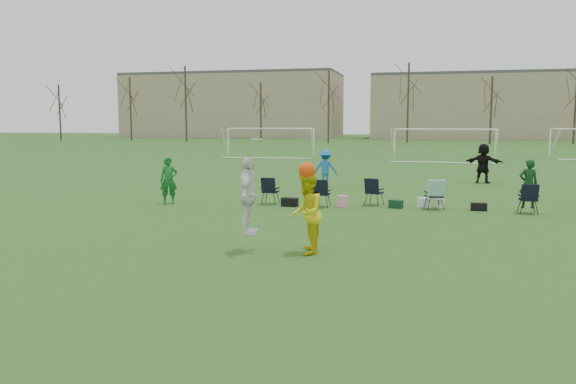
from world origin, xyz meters
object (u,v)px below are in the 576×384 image
(center_contest, at_px, (284,205))
(goal_left, at_px, (270,134))
(fielder_black, at_px, (483,163))
(fielder_green_near, at_px, (169,180))
(fielder_blue, at_px, (325,168))
(goal_mid, at_px, (444,136))

(center_contest, distance_m, goal_left, 34.93)
(fielder_black, bearing_deg, center_contest, 89.90)
(fielder_green_near, xyz_separation_m, goal_left, (-3.82, 27.14, 1.08))
(fielder_black, bearing_deg, fielder_blue, 44.69)
(center_contest, bearing_deg, fielder_green_near, 132.54)
(fielder_green_near, bearing_deg, center_contest, -72.76)
(fielder_blue, relative_size, goal_mid, 0.23)
(center_contest, bearing_deg, goal_mid, 82.22)
(fielder_black, height_order, goal_left, goal_left)
(fielder_green_near, height_order, goal_mid, goal_mid)
(fielder_blue, bearing_deg, fielder_green_near, 55.24)
(goal_left, height_order, goal_mid, same)
(fielder_blue, distance_m, goal_mid, 19.31)
(goal_left, bearing_deg, center_contest, -78.89)
(goal_left, relative_size, goal_mid, 1.00)
(fielder_blue, xyz_separation_m, fielder_black, (7.11, 3.42, 0.11))
(fielder_black, distance_m, goal_mid, 15.11)
(fielder_green_near, relative_size, goal_left, 0.23)
(goal_mid, bearing_deg, fielder_green_near, -108.05)
(fielder_blue, xyz_separation_m, center_contest, (1.38, -13.12, 0.24))
(fielder_green_near, height_order, fielder_black, fielder_black)
(fielder_black, bearing_deg, goal_left, -28.77)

